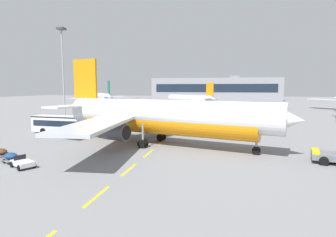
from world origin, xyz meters
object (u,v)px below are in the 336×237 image
airliner_far_right (190,100)px  baggage_train (6,155)px  airliner_foreground (162,116)px  airliner_far_center (104,98)px  uld_cargo_container (68,133)px  apron_shuttle_bus (66,123)px  apron_light_mast_near (63,62)px

airliner_far_right → baggage_train: airliner_far_right is taller
airliner_foreground → airliner_far_center: bearing=120.4°
baggage_train → uld_cargo_container: size_ratio=5.56×
apron_shuttle_bus → baggage_train: (3.28, -16.56, -1.22)m
airliner_foreground → baggage_train: size_ratio=3.17×
airliner_far_center → apron_light_mast_near: 50.56m
airliner_far_center → airliner_far_right: size_ratio=1.15×
airliner_far_right → apron_light_mast_near: apron_light_mast_near is taller
airliner_foreground → airliner_far_center: 86.68m
baggage_train → apron_light_mast_near: apron_light_mast_near is taller
airliner_far_center → baggage_train: size_ratio=2.56×
airliner_far_center → airliner_foreground: bearing=-59.6°
airliner_foreground → apron_shuttle_bus: size_ratio=2.83×
airliner_far_right → baggage_train: bearing=-96.4°
airliner_foreground → apron_light_mast_near: (-32.14, 26.77, 10.32)m
airliner_far_right → uld_cargo_container: 70.50m
apron_shuttle_bus → airliner_foreground: bearing=-17.0°
uld_cargo_container → baggage_train: bearing=-86.2°
baggage_train → uld_cargo_container: bearing=93.8°
airliner_far_right → baggage_train: (-9.25, -82.94, -2.59)m
airliner_foreground → uld_cargo_container: size_ratio=17.61×
airliner_far_center → apron_shuttle_bus: size_ratio=2.29×
airliner_far_right → baggage_train: size_ratio=2.23×
airliner_far_right → apron_shuttle_bus: (-12.53, -66.38, -1.37)m
apron_light_mast_near → airliner_foreground: bearing=-39.8°
airliner_far_right → apron_light_mast_near: size_ratio=1.07×
airliner_far_center → baggage_train: airliner_far_center is taller
airliner_foreground → airliner_far_right: bearing=94.5°
apron_light_mast_near → baggage_train: bearing=-65.4°
airliner_foreground → apron_light_mast_near: size_ratio=1.52×
apron_shuttle_bus → uld_cargo_container: bearing=-54.3°
airliner_far_right → airliner_foreground: bearing=-85.5°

